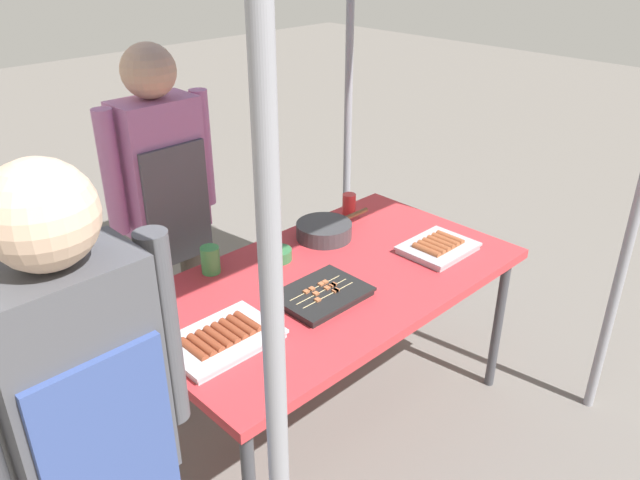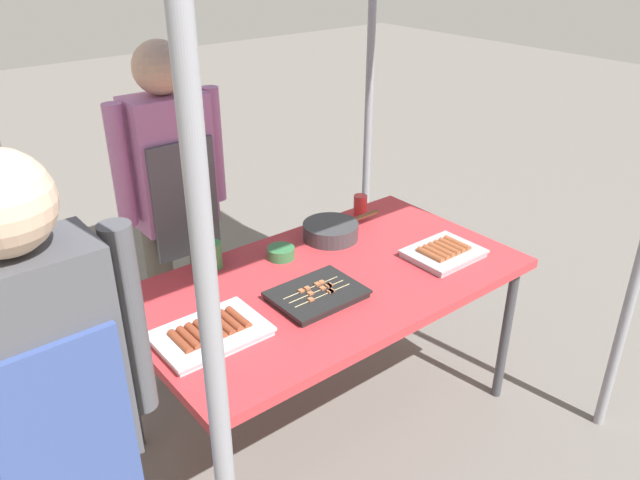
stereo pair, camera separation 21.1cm
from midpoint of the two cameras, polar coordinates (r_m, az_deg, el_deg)
ground_plane at (r=3.00m, az=2.72°, el=-15.91°), size 18.00×18.00×0.00m
stall_table at (r=2.57m, az=3.06°, el=-4.47°), size 1.60×0.90×0.75m
tray_grilled_sausages at (r=2.76m, az=13.37°, el=-1.16°), size 0.31×0.25×0.05m
tray_meat_skewers at (r=2.40m, az=2.25°, el=-5.06°), size 0.34×0.26×0.04m
tray_pork_links at (r=2.20m, az=-7.24°, el=-8.50°), size 0.38×0.26×0.05m
cooking_wok at (r=2.84m, az=3.15°, el=0.87°), size 0.41×0.25×0.07m
condiment_bowl at (r=2.68m, az=-1.34°, el=-1.21°), size 0.12×0.12×0.05m
drink_cup_near_edge at (r=2.61m, az=-7.51°, el=-1.42°), size 0.08×0.08×0.11m
drink_cup_by_wok at (r=3.07m, az=5.67°, el=3.13°), size 0.07×0.07×0.10m
vendor_woman at (r=2.83m, az=-11.10°, el=4.15°), size 0.52×0.23×1.63m
customer_nearby at (r=1.64m, az=-19.68°, el=-15.05°), size 0.52×0.23×1.65m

